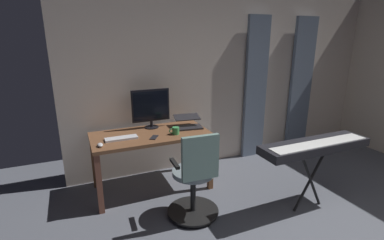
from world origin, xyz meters
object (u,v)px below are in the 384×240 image
computer_mouse (100,145)px  cell_phone_face_up (154,137)px  laptop (188,124)px  desk (151,141)px  piano_keyboard (315,147)px  computer_monitor (151,107)px  mug_coffee (175,131)px  office_chair (195,179)px  computer_keyboard (121,138)px

computer_mouse → cell_phone_face_up: 0.61m
laptop → desk: bearing=13.3°
desk → piano_keyboard: piano_keyboard is taller
computer_monitor → mug_coffee: computer_monitor is taller
desk → computer_monitor: bearing=-108.0°
office_chair → mug_coffee: bearing=90.9°
office_chair → piano_keyboard: size_ratio=0.77×
computer_monitor → computer_mouse: computer_monitor is taller
laptop → computer_mouse: laptop is taller
computer_keyboard → desk: bearing=-169.6°
mug_coffee → computer_monitor: bearing=-62.6°
desk → piano_keyboard: size_ratio=1.11×
desk → laptop: 0.54m
office_chair → computer_keyboard: 0.99m
office_chair → computer_monitor: bearing=102.5°
office_chair → laptop: size_ratio=2.62×
computer_monitor → cell_phone_face_up: bearing=78.6°
computer_keyboard → computer_mouse: computer_mouse is taller
desk → computer_mouse: bearing=18.2°
computer_monitor → computer_keyboard: bearing=34.1°
computer_mouse → cell_phone_face_up: computer_mouse is taller
office_chair → computer_monitor: (0.17, -1.02, 0.56)m
computer_mouse → laptop: bearing=-167.5°
office_chair → computer_keyboard: office_chair is taller
computer_keyboard → cell_phone_face_up: size_ratio=2.56×
office_chair → laptop: 0.94m
computer_mouse → mug_coffee: size_ratio=0.78×
computer_monitor → computer_keyboard: 0.59m
piano_keyboard → computer_keyboard: bearing=-29.9°
desk → cell_phone_face_up: size_ratio=9.84×
desk → computer_mouse: 0.66m
desk → mug_coffee: mug_coffee is taller
computer_monitor → piano_keyboard: (-1.41, 1.36, -0.27)m
office_chair → computer_mouse: size_ratio=9.77×
piano_keyboard → computer_mouse: bearing=-23.9°
office_chair → computer_monitor: 1.18m
mug_coffee → piano_keyboard: (-1.22, 0.99, -0.04)m
computer_mouse → computer_monitor: bearing=-147.9°
computer_keyboard → mug_coffee: mug_coffee is taller
desk → computer_mouse: computer_mouse is taller
cell_phone_face_up → laptop: bearing=-124.7°
computer_monitor → laptop: computer_monitor is taller
computer_mouse → mug_coffee: mug_coffee is taller
office_chair → computer_keyboard: size_ratio=2.65×
laptop → mug_coffee: size_ratio=2.92×
desk → laptop: laptop is taller
laptop → cell_phone_face_up: size_ratio=2.59×
cell_phone_face_up → piano_keyboard: size_ratio=0.11×
office_chair → piano_keyboard: (-1.25, 0.34, 0.29)m
desk → laptop: size_ratio=3.80×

